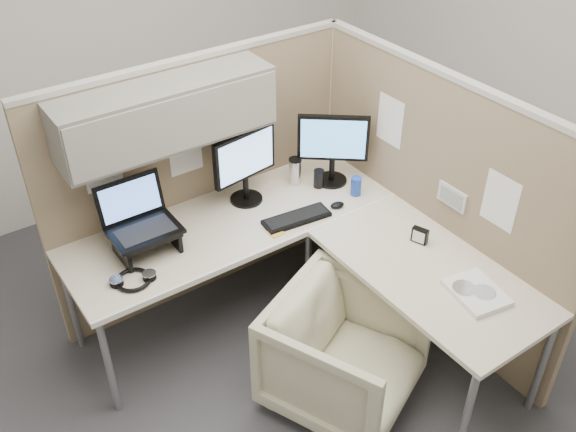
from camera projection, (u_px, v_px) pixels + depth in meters
ground at (298, 354)px, 3.90m from camera, size 4.50×4.50×0.00m
partition_back at (186, 152)px, 3.71m from camera, size 2.00×0.36×1.63m
partition_right at (429, 201)px, 3.79m from camera, size 0.07×2.03×1.63m
desk at (304, 248)px, 3.64m from camera, size 2.00×1.98×0.73m
office_chair at (345, 348)px, 3.44m from camera, size 0.94×0.92×0.75m
monitor_left at (245, 162)px, 3.79m from camera, size 0.44×0.20×0.47m
monitor_right at (333, 144)px, 3.97m from camera, size 0.37×0.30×0.47m
laptop_station at (142, 227)px, 3.48m from camera, size 0.37×0.32×0.39m
keyboard at (297, 218)px, 3.78m from camera, size 0.42×0.18×0.02m
mouse at (337, 205)px, 3.88m from camera, size 0.10×0.07×0.03m
travel_mug at (295, 171)px, 4.06m from camera, size 0.08×0.08×0.18m
soda_can_green at (356, 186)px, 3.97m from camera, size 0.07×0.07×0.12m
soda_can_silver at (319, 179)px, 4.04m from camera, size 0.07×0.07×0.12m
sticky_note_c at (172, 237)px, 3.65m from camera, size 0.09×0.09×0.01m
sticky_note_b at (276, 233)px, 3.68m from camera, size 0.08×0.08×0.01m
headphones at (133, 280)px, 3.33m from camera, size 0.24×0.24×0.03m
paper_stack at (476, 293)px, 3.25m from camera, size 0.28×0.33×0.03m
desk_clock at (420, 236)px, 3.59m from camera, size 0.07×0.10×0.09m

